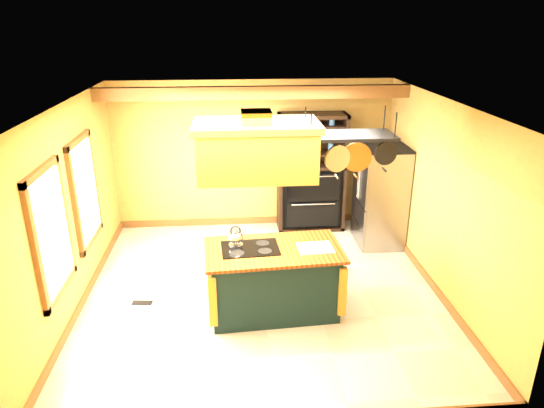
{
  "coord_description": "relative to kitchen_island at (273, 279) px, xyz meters",
  "views": [
    {
      "loc": [
        -0.36,
        -6.05,
        3.72
      ],
      "look_at": [
        0.17,
        0.3,
        1.24
      ],
      "focal_mm": 32.0,
      "sensor_mm": 36.0,
      "label": 1
    }
  ],
  "objects": [
    {
      "name": "kitchen_island",
      "position": [
        0.0,
        0.0,
        0.0
      ],
      "size": [
        1.82,
        1.09,
        1.11
      ],
      "rotation": [
        0.0,
        0.0,
        0.06
      ],
      "color": "#132A2C",
      "rests_on": "floor"
    },
    {
      "name": "window_far",
      "position": [
        -2.58,
        1.07,
        0.93
      ],
      "size": [
        0.06,
        1.06,
        1.56
      ],
      "color": "brown",
      "rests_on": "wall_left"
    },
    {
      "name": "refrigerator",
      "position": [
        1.99,
        1.96,
        0.36
      ],
      "size": [
        0.74,
        0.87,
        1.7
      ],
      "color": "gray",
      "rests_on": "floor"
    },
    {
      "name": "wall_right",
      "position": [
        2.38,
        0.47,
        0.88
      ],
      "size": [
        0.02,
        5.0,
        2.7
      ],
      "primitive_type": "cube",
      "color": "#B99443",
      "rests_on": "floor"
    },
    {
      "name": "floor",
      "position": [
        -0.12,
        0.47,
        -0.47
      ],
      "size": [
        5.0,
        5.0,
        0.0
      ],
      "primitive_type": "plane",
      "color": "beige",
      "rests_on": "ground"
    },
    {
      "name": "ceiling",
      "position": [
        -0.12,
        0.47,
        2.23
      ],
      "size": [
        5.0,
        5.0,
        0.0
      ],
      "primitive_type": "plane",
      "rotation": [
        3.14,
        0.0,
        0.0
      ],
      "color": "white",
      "rests_on": "wall_back"
    },
    {
      "name": "window_near",
      "position": [
        -2.58,
        -0.33,
        0.93
      ],
      "size": [
        0.06,
        1.06,
        1.56
      ],
      "color": "brown",
      "rests_on": "wall_left"
    },
    {
      "name": "pot_rack",
      "position": [
        0.91,
        0.0,
        1.83
      ],
      "size": [
        1.16,
        0.55,
        0.8
      ],
      "color": "black",
      "rests_on": "ceiling"
    },
    {
      "name": "range_hood",
      "position": [
        -0.2,
        -0.0,
        1.78
      ],
      "size": [
        1.48,
        0.84,
        0.8
      ],
      "color": "#C58231",
      "rests_on": "ceiling"
    },
    {
      "name": "hutch",
      "position": [
        0.92,
        2.73,
        0.37
      ],
      "size": [
        1.21,
        0.55,
        2.14
      ],
      "color": "black",
      "rests_on": "floor"
    },
    {
      "name": "wall_front",
      "position": [
        -0.12,
        -2.03,
        0.88
      ],
      "size": [
        5.0,
        0.02,
        2.7
      ],
      "primitive_type": "cube",
      "color": "#B99443",
      "rests_on": "floor"
    },
    {
      "name": "ceiling_beam",
      "position": [
        -0.12,
        2.17,
        2.12
      ],
      "size": [
        5.0,
        0.15,
        0.2
      ],
      "primitive_type": "cube",
      "color": "brown",
      "rests_on": "ceiling"
    },
    {
      "name": "wall_back",
      "position": [
        -0.12,
        2.97,
        0.88
      ],
      "size": [
        5.0,
        0.02,
        2.7
      ],
      "primitive_type": "cube",
      "color": "#B99443",
      "rests_on": "floor"
    },
    {
      "name": "wall_left",
      "position": [
        -2.62,
        0.47,
        0.88
      ],
      "size": [
        0.02,
        5.0,
        2.7
      ],
      "primitive_type": "cube",
      "color": "#B99443",
      "rests_on": "floor"
    },
    {
      "name": "floor_register",
      "position": [
        -1.8,
        0.31,
        -0.46
      ],
      "size": [
        0.29,
        0.15,
        0.01
      ],
      "primitive_type": "cube",
      "rotation": [
        0.0,
        0.0,
        -0.1
      ],
      "color": "black",
      "rests_on": "floor"
    }
  ]
}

